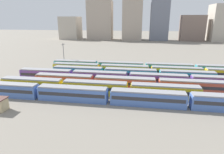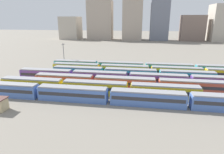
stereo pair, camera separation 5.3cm
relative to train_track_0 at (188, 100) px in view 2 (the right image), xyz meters
name	(u,v)px [view 2 (the right image)]	position (x,y,z in m)	size (l,w,h in m)	color
ground_plane	(68,81)	(-36.00, 15.60, -1.90)	(600.00, 600.00, 0.00)	gray
train_track_0	(188,100)	(0.00, 0.00, 0.00)	(112.50, 3.06, 3.75)	#4C70BC
train_track_1	(95,88)	(-23.76, 5.20, 0.00)	(55.80, 3.06, 3.75)	yellow
train_track_2	(191,86)	(2.92, 10.40, 0.00)	(93.60, 3.06, 3.75)	#BC4C38
train_track_3	(189,81)	(3.60, 15.60, 0.00)	(112.50, 3.06, 3.75)	#6B429E
train_track_4	(130,74)	(-14.97, 20.80, 0.00)	(55.80, 3.06, 3.75)	teal
train_track_5	(150,71)	(-8.08, 26.00, 0.00)	(74.70, 3.06, 3.75)	yellow
train_track_6	(194,69)	(8.78, 31.20, 0.00)	(112.50, 3.06, 3.75)	teal
catenary_pole_1	(64,54)	(-44.66, 34.13, 3.87)	(0.24, 3.20, 10.45)	#4C4C51
distant_building_0	(71,28)	(-86.56, 155.11, 9.46)	(18.88, 20.52, 22.73)	#B2A899
distant_building_1	(100,20)	(-54.82, 155.11, 17.07)	(24.65, 15.43, 37.95)	#A89989
distant_building_2	(133,18)	(-21.88, 155.11, 18.92)	(18.84, 21.45, 41.65)	#A89989
distant_building_3	(160,21)	(4.02, 155.11, 17.03)	(17.37, 13.80, 37.87)	slate
distant_building_4	(192,28)	(35.08, 155.11, 10.05)	(22.04, 12.50, 23.92)	#7A665B
distant_building_5	(222,23)	(60.65, 155.11, 14.77)	(20.26, 21.43, 33.35)	#B2A899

